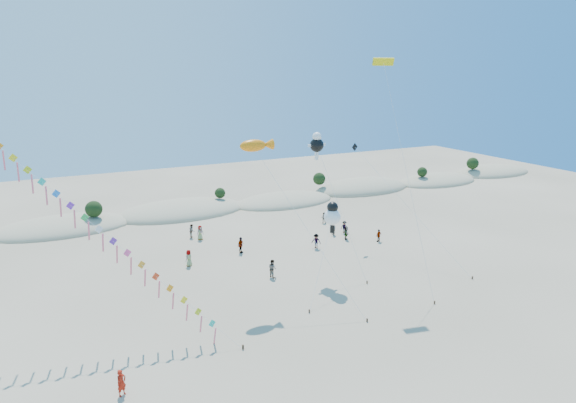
{
  "coord_description": "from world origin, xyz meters",
  "views": [
    {
      "loc": [
        -15.48,
        -22.52,
        19.98
      ],
      "look_at": [
        2.22,
        14.0,
        9.0
      ],
      "focal_mm": 30.0,
      "sensor_mm": 36.0,
      "label": 1
    }
  ],
  "objects": [
    {
      "name": "dark_kite",
      "position": [
        17.58,
        20.26,
        7.93
      ],
      "size": [
        4.49,
        15.99,
        11.85
      ],
      "color": "#3F2D1E",
      "rests_on": "ground"
    },
    {
      "name": "cartoon_kite_high",
      "position": [
        8.42,
        20.05,
        12.89
      ],
      "size": [
        2.91,
        7.89,
        14.08
      ],
      "color": "#3F2D1E",
      "rests_on": "ground"
    },
    {
      "name": "parafoil_kite",
      "position": [
        12.88,
        15.38,
        20.35
      ],
      "size": [
        2.1,
        9.29,
        21.25
      ],
      "color": "#3F2D1E",
      "rests_on": "ground"
    },
    {
      "name": "fish_kite",
      "position": [
        0.58,
        16.98,
        13.62
      ],
      "size": [
        7.06,
        10.82,
        14.2
      ],
      "color": "#3F2D1E",
      "rests_on": "ground"
    },
    {
      "name": "dune_ridge",
      "position": [
        1.06,
        45.14,
        0.11
      ],
      "size": [
        145.3,
        11.49,
        5.57
      ],
      "color": "tan",
      "rests_on": "ground"
    },
    {
      "name": "flyer_foreground",
      "position": [
        -13.48,
        5.87,
        0.91
      ],
      "size": [
        0.79,
        0.72,
        1.81
      ],
      "primitive_type": "imported",
      "rotation": [
        0.0,
        0.0,
        0.56
      ],
      "color": "#A91C0D",
      "rests_on": "ground"
    },
    {
      "name": "ground",
      "position": [
        0.0,
        0.0,
        0.0
      ],
      "size": [
        160.0,
        160.0,
        0.0
      ],
      "primitive_type": "plane",
      "color": "gray",
      "rests_on": "ground"
    },
    {
      "name": "cartoon_kite_low",
      "position": [
        7.46,
        15.12,
        6.79
      ],
      "size": [
        5.89,
        5.73,
        8.09
      ],
      "color": "#3F2D1E",
      "rests_on": "ground"
    },
    {
      "name": "kite_train",
      "position": [
        -17.08,
        16.79,
        12.38
      ],
      "size": [
        23.82,
        17.7,
        23.92
      ],
      "color": "#3F2D1E",
      "rests_on": "ground"
    },
    {
      "name": "beachgoers",
      "position": [
        7.71,
        26.2,
        0.85
      ],
      "size": [
        23.69,
        16.3,
        1.87
      ],
      "color": "slate",
      "rests_on": "ground"
    }
  ]
}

